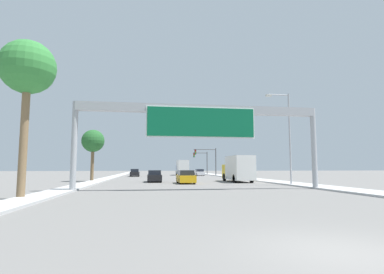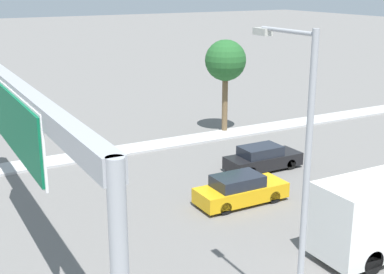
{
  "view_description": "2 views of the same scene",
  "coord_description": "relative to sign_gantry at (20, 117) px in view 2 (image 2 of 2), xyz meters",
  "views": [
    {
      "loc": [
        -4.18,
        -6.12,
        1.85
      ],
      "look_at": [
        0.0,
        23.12,
        4.84
      ],
      "focal_mm": 28.0,
      "sensor_mm": 36.0,
      "label": 1
    },
    {
      "loc": [
        20.57,
        14.08,
        10.72
      ],
      "look_at": [
        -1.86,
        26.47,
        3.23
      ],
      "focal_mm": 50.0,
      "sensor_mm": 36.0,
      "label": 2
    }
  ],
  "objects": [
    {
      "name": "palm_tree_background",
      "position": [
        -11.54,
        16.65,
        -0.52
      ],
      "size": [
        2.94,
        2.94,
        6.78
      ],
      "color": "brown",
      "rests_on": "ground"
    },
    {
      "name": "street_lamp_right",
      "position": [
        10.06,
        5.32,
        -0.14
      ],
      "size": [
        2.59,
        0.28,
        9.6
      ],
      "color": "#9EA0A5",
      "rests_on": "ground"
    },
    {
      "name": "car_far_right",
      "position": [
        0.0,
        10.3,
        -5.03
      ],
      "size": [
        1.8,
        4.68,
        1.5
      ],
      "color": "gold",
      "rests_on": "ground"
    },
    {
      "name": "sign_gantry",
      "position": [
        0.0,
        0.0,
        0.0
      ],
      "size": [
        20.35,
        0.73,
        6.98
      ],
      "color": "#9EA0A5",
      "rests_on": "ground"
    },
    {
      "name": "car_far_center",
      "position": [
        -3.5,
        14.22,
        -5.04
      ],
      "size": [
        1.75,
        4.6,
        1.48
      ],
      "color": "black",
      "rests_on": "ground"
    }
  ]
}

